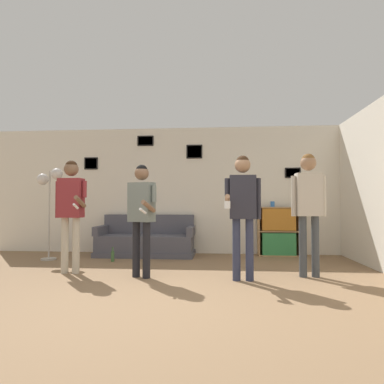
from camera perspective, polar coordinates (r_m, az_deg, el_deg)
ground_plane at (r=3.89m, az=-5.67°, el=-17.76°), size 20.00×20.00×0.00m
wall_back at (r=7.38m, az=-0.42°, el=0.34°), size 8.67×0.08×2.70m
wall_right at (r=6.04m, az=29.17°, el=1.04°), size 0.06×6.03×2.70m
couch at (r=7.13m, az=-7.66°, el=-8.23°), size 1.98×0.80×0.82m
bookshelf at (r=7.23m, az=14.16°, el=-6.38°), size 0.82×0.30×0.99m
floor_lamp at (r=7.04m, az=-22.64°, el=0.79°), size 0.50×0.28×1.73m
person_player_foreground_left at (r=5.56m, az=-19.55°, el=-1.78°), size 0.50×0.47×1.73m
person_player_foreground_center at (r=5.00m, az=-8.43°, el=-2.70°), size 0.47×0.56×1.63m
person_watcher_holding_cup at (r=4.79m, az=8.45°, el=-1.80°), size 0.50×0.43×1.73m
person_spectator_near_bookshelf at (r=5.26m, az=18.86°, el=-1.25°), size 0.50×0.23×1.79m
bottle_on_floor at (r=6.53m, az=-13.09°, el=-10.33°), size 0.06×0.06×0.26m
drinking_cup at (r=7.19m, az=13.26°, el=-1.98°), size 0.08×0.08×0.11m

